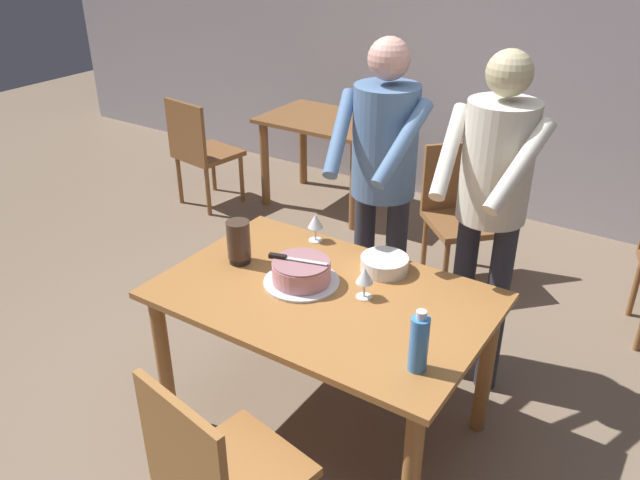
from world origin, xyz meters
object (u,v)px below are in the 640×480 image
object	(u,v)px
water_bottle	(419,343)
chair_near_side	(218,473)
background_chair_1	(460,209)
plate_stack	(384,264)
cake_knife	(286,258)
background_chair_3	(201,149)
hurricane_lamp	(239,242)
wine_glass_far	(315,222)
cake_on_platter	(301,273)
background_table	(327,138)
person_standing_beside	(492,193)
wine_glass_near	(365,276)
person_cutting_cake	(383,171)
main_dining_table	(324,315)

from	to	relation	value
water_bottle	chair_near_side	distance (m)	0.84
background_chair_1	plate_stack	bearing A→B (deg)	-83.42
cake_knife	background_chair_3	distance (m)	2.62
hurricane_lamp	background_chair_1	bearing A→B (deg)	74.82
wine_glass_far	water_bottle	bearing A→B (deg)	-36.19
cake_on_platter	background_table	distance (m)	2.51
wine_glass_far	person_standing_beside	distance (m)	0.86
background_table	background_chair_3	world-z (taller)	background_chair_3
wine_glass_near	chair_near_side	size ratio (longest dim) A/B	0.16
wine_glass_far	wine_glass_near	bearing A→B (deg)	-34.68
cake_knife	chair_near_side	size ratio (longest dim) A/B	0.30
hurricane_lamp	cake_on_platter	bearing A→B (deg)	0.69
person_standing_beside	chair_near_side	bearing A→B (deg)	-102.91
chair_near_side	plate_stack	bearing A→B (deg)	89.02
person_cutting_cake	wine_glass_far	bearing A→B (deg)	-126.81
plate_stack	background_chair_3	size ratio (longest dim) A/B	0.24
person_standing_beside	background_table	world-z (taller)	person_standing_beside
cake_on_platter	cake_knife	size ratio (longest dim) A/B	1.28
cake_knife	water_bottle	xyz separation A→B (m)	(0.76, -0.24, -0.00)
background_chair_3	hurricane_lamp	bearing A→B (deg)	-42.33
water_bottle	hurricane_lamp	bearing A→B (deg)	166.26
main_dining_table	background_chair_3	size ratio (longest dim) A/B	1.58
hurricane_lamp	wine_glass_near	bearing A→B (deg)	5.04
main_dining_table	background_table	distance (m)	2.58
wine_glass_far	person_standing_beside	xyz separation A→B (m)	(0.76, 0.31, 0.22)
chair_near_side	background_chair_3	xyz separation A→B (m)	(-2.34, 2.44, 0.00)
main_dining_table	background_chair_1	size ratio (longest dim) A/B	1.58
wine_glass_near	person_cutting_cake	bearing A→B (deg)	112.44
hurricane_lamp	person_cutting_cake	bearing A→B (deg)	59.52
wine_glass_far	background_chair_1	xyz separation A→B (m)	(0.27, 1.28, -0.36)
plate_stack	chair_near_side	size ratio (longest dim) A/B	0.24
water_bottle	person_cutting_cake	xyz separation A→B (m)	(-0.65, 0.92, 0.21)
person_standing_beside	background_chair_3	world-z (taller)	person_standing_beside
person_standing_beside	wine_glass_near	bearing A→B (deg)	-115.28
person_cutting_cake	person_standing_beside	distance (m)	0.55
wine_glass_near	person_cutting_cake	size ratio (longest dim) A/B	0.08
hurricane_lamp	chair_near_side	bearing A→B (deg)	-55.38
cake_knife	plate_stack	distance (m)	0.46
plate_stack	chair_near_side	world-z (taller)	chair_near_side
wine_glass_far	background_chair_3	bearing A→B (deg)	147.72
plate_stack	person_standing_beside	xyz separation A→B (m)	(0.33, 0.39, 0.29)
person_cutting_cake	background_table	size ratio (longest dim) A/B	1.72
cake_knife	wine_glass_far	world-z (taller)	wine_glass_far
wine_glass_far	background_chair_3	distance (m)	2.31
background_chair_3	person_standing_beside	bearing A→B (deg)	-18.54
background_table	background_chair_1	bearing A→B (deg)	-20.55
chair_near_side	background_chair_1	world-z (taller)	same
cake_knife	background_chair_3	size ratio (longest dim) A/B	0.30
main_dining_table	wine_glass_far	bearing A→B (deg)	127.84
main_dining_table	background_chair_1	xyz separation A→B (m)	(-0.03, 1.67, -0.14)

